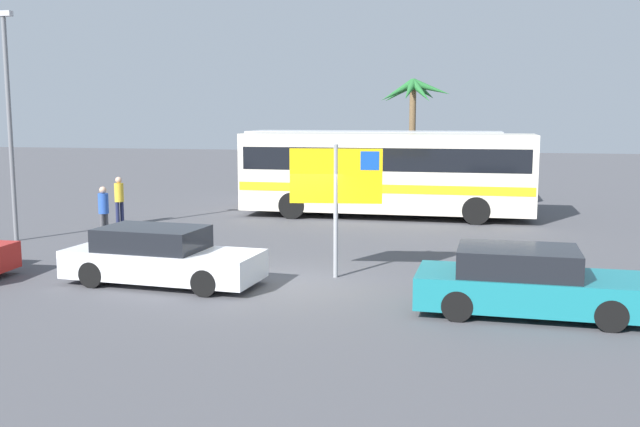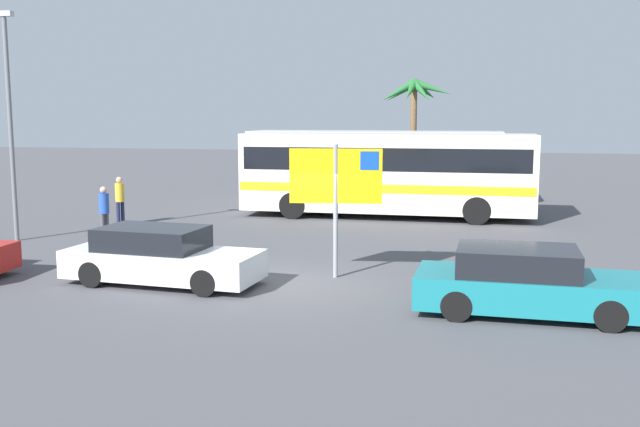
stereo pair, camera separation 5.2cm
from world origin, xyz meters
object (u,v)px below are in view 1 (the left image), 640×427
(bus_rear_coach, at_px, (373,163))
(car_white, at_px, (160,257))
(pedestrian_near_sign, at_px, (104,208))
(ferry_sign, at_px, (338,181))
(car_teal, at_px, (527,283))
(bus_front_coach, at_px, (386,170))
(pedestrian_crossing_lot, at_px, (119,197))

(bus_rear_coach, distance_m, car_white, 16.26)
(bus_rear_coach, relative_size, pedestrian_near_sign, 6.60)
(ferry_sign, height_order, car_teal, ferry_sign)
(car_teal, xyz_separation_m, car_white, (-8.10, 0.83, -0.00))
(bus_front_coach, xyz_separation_m, pedestrian_crossing_lot, (-8.99, -3.99, -0.77))
(car_teal, bearing_deg, car_white, 175.84)
(bus_rear_coach, xyz_separation_m, pedestrian_near_sign, (-7.04, -10.70, -0.81))
(bus_rear_coach, distance_m, pedestrian_crossing_lot, 11.30)
(car_teal, distance_m, pedestrian_crossing_lot, 15.99)
(bus_rear_coach, height_order, car_white, bus_rear_coach)
(car_teal, height_order, car_white, same)
(ferry_sign, bearing_deg, car_teal, -36.51)
(car_white, xyz_separation_m, pedestrian_crossing_lot, (-5.24, 7.98, 0.37))
(car_teal, relative_size, pedestrian_near_sign, 2.70)
(bus_front_coach, relative_size, bus_rear_coach, 1.00)
(bus_rear_coach, height_order, car_teal, bus_rear_coach)
(pedestrian_near_sign, xyz_separation_m, pedestrian_crossing_lot, (-0.89, 2.69, 0.04))
(bus_front_coach, height_order, ferry_sign, ferry_sign)
(bus_front_coach, distance_m, car_white, 12.59)
(ferry_sign, relative_size, car_white, 0.69)
(ferry_sign, xyz_separation_m, car_teal, (4.23, -2.37, -1.69))
(ferry_sign, distance_m, pedestrian_near_sign, 9.14)
(car_white, bearing_deg, bus_front_coach, 77.25)
(bus_front_coach, height_order, car_teal, bus_front_coach)
(bus_front_coach, height_order, pedestrian_near_sign, bus_front_coach)
(car_teal, distance_m, car_white, 8.14)
(bus_front_coach, height_order, bus_rear_coach, same)
(bus_rear_coach, height_order, pedestrian_crossing_lot, bus_rear_coach)
(bus_front_coach, relative_size, pedestrian_crossing_lot, 6.38)
(car_teal, xyz_separation_m, pedestrian_crossing_lot, (-13.34, 8.81, 0.37))
(bus_front_coach, relative_size, pedestrian_near_sign, 6.60)
(ferry_sign, bearing_deg, bus_front_coach, 83.44)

